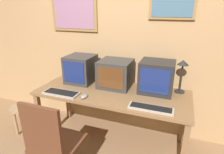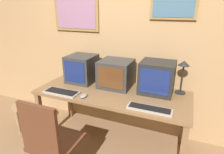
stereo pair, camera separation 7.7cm
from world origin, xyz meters
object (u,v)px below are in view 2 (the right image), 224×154
at_px(monitor_left, 82,69).
at_px(monitor_center, 116,74).
at_px(desk_lamp, 183,70).
at_px(monitor_right, 157,77).
at_px(office_chair, 53,149).
at_px(side_stool, 25,111).
at_px(desk_clock, 69,74).
at_px(keyboard_side, 149,109).
at_px(mouse_near_keyboard, 84,96).
at_px(keyboard_main, 62,92).

relative_size(monitor_left, monitor_center, 0.93).
bearing_deg(monitor_left, desk_lamp, 4.72).
distance_m(monitor_right, office_chair, 1.38).
distance_m(monitor_right, desk_lamp, 0.31).
bearing_deg(monitor_left, office_chair, -77.11).
distance_m(monitor_center, side_stool, 1.45).
bearing_deg(monitor_center, desk_clock, 176.35).
bearing_deg(side_stool, desk_lamp, 14.22).
xyz_separation_m(monitor_left, monitor_center, (0.50, 0.01, -0.01)).
xyz_separation_m(monitor_left, side_stool, (-0.75, -0.41, -0.61)).
distance_m(monitor_right, keyboard_side, 0.50).
distance_m(monitor_center, mouse_near_keyboard, 0.52).
relative_size(monitor_center, desk_lamp, 1.00).
bearing_deg(desk_lamp, mouse_near_keyboard, -152.09).
bearing_deg(keyboard_side, office_chair, -146.93).
bearing_deg(mouse_near_keyboard, keyboard_side, -0.07).
bearing_deg(keyboard_side, side_stool, 179.20).
relative_size(monitor_left, office_chair, 0.39).
relative_size(monitor_center, side_stool, 0.98).
height_order(mouse_near_keyboard, desk_lamp, desk_lamp).
distance_m(monitor_left, monitor_right, 1.02).
xyz_separation_m(monitor_left, desk_lamp, (1.30, 0.11, 0.11)).
bearing_deg(keyboard_main, desk_clock, 114.53).
height_order(keyboard_main, office_chair, office_chair).
distance_m(keyboard_main, side_stool, 0.84).
bearing_deg(side_stool, keyboard_side, -0.80).
distance_m(monitor_center, office_chair, 1.14).
bearing_deg(keyboard_main, mouse_near_keyboard, 1.68).
relative_size(keyboard_side, desk_lamp, 1.12).
bearing_deg(monitor_center, monitor_right, 2.01).
xyz_separation_m(desk_lamp, office_chair, (-1.08, -1.08, -0.62)).
bearing_deg(monitor_right, monitor_left, -178.58).
relative_size(mouse_near_keyboard, office_chair, 0.12).
distance_m(mouse_near_keyboard, side_stool, 1.12).
xyz_separation_m(monitor_center, mouse_near_keyboard, (-0.23, -0.44, -0.16)).
distance_m(monitor_center, desk_clock, 0.77).
bearing_deg(monitor_center, desk_lamp, 7.17).
bearing_deg(office_chair, desk_clock, 115.02).
distance_m(keyboard_main, office_chair, 0.68).
distance_m(desk_clock, office_chair, 1.19).
bearing_deg(monitor_center, side_stool, -161.47).
xyz_separation_m(monitor_center, monitor_right, (0.52, 0.02, 0.02)).
height_order(desk_clock, desk_lamp, desk_lamp).
height_order(monitor_right, desk_lamp, desk_lamp).
bearing_deg(desk_clock, desk_lamp, 1.92).
height_order(monitor_center, side_stool, monitor_center).
relative_size(monitor_center, office_chair, 0.42).
xyz_separation_m(keyboard_main, keyboard_side, (1.07, 0.01, 0.00)).
height_order(desk_clock, side_stool, desk_clock).
height_order(keyboard_main, side_stool, keyboard_main).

